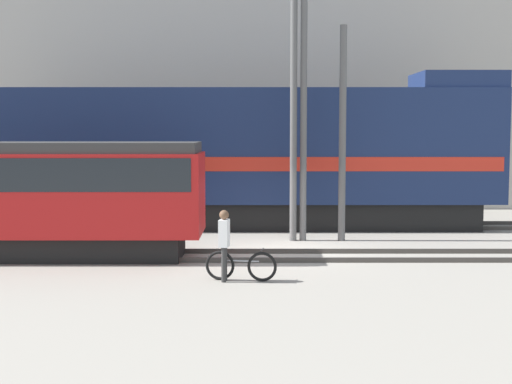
{
  "coord_description": "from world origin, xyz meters",
  "views": [
    {
      "loc": [
        -0.83,
        -21.16,
        3.67
      ],
      "look_at": [
        -0.72,
        -0.09,
        1.8
      ],
      "focal_mm": 50.0,
      "sensor_mm": 36.0,
      "label": 1
    }
  ],
  "objects_px": {
    "person": "(221,238)",
    "utility_pole_left": "(290,89)",
    "streetcar": "(25,192)",
    "freight_locomotive": "(229,156)",
    "utility_pole_center": "(300,120)",
    "bicycle": "(237,266)",
    "utility_pole_right": "(339,134)"
  },
  "relations": [
    {
      "from": "utility_pole_center",
      "to": "freight_locomotive",
      "type": "bearing_deg",
      "value": 127.29
    },
    {
      "from": "utility_pole_center",
      "to": "person",
      "type": "bearing_deg",
      "value": -110.07
    },
    {
      "from": "utility_pole_left",
      "to": "utility_pole_center",
      "type": "relative_size",
      "value": 1.25
    },
    {
      "from": "freight_locomotive",
      "to": "bicycle",
      "type": "xyz_separation_m",
      "value": [
        0.5,
        -9.4,
        -2.31
      ]
    },
    {
      "from": "utility_pole_center",
      "to": "utility_pole_right",
      "type": "height_order",
      "value": "utility_pole_center"
    },
    {
      "from": "person",
      "to": "utility_pole_center",
      "type": "height_order",
      "value": "utility_pole_center"
    },
    {
      "from": "freight_locomotive",
      "to": "utility_pole_left",
      "type": "relative_size",
      "value": 1.99
    },
    {
      "from": "freight_locomotive",
      "to": "utility_pole_center",
      "type": "bearing_deg",
      "value": -52.71
    },
    {
      "from": "freight_locomotive",
      "to": "bicycle",
      "type": "distance_m",
      "value": 9.69
    },
    {
      "from": "bicycle",
      "to": "utility_pole_center",
      "type": "bearing_deg",
      "value": 72.97
    },
    {
      "from": "person",
      "to": "utility_pole_right",
      "type": "distance_m",
      "value": 7.67
    },
    {
      "from": "streetcar",
      "to": "utility_pole_center",
      "type": "distance_m",
      "value": 8.83
    },
    {
      "from": "bicycle",
      "to": "person",
      "type": "xyz_separation_m",
      "value": [
        -0.4,
        -0.09,
        0.69
      ]
    },
    {
      "from": "streetcar",
      "to": "utility_pole_left",
      "type": "distance_m",
      "value": 8.83
    },
    {
      "from": "bicycle",
      "to": "utility_pole_right",
      "type": "distance_m",
      "value": 7.67
    },
    {
      "from": "freight_locomotive",
      "to": "bicycle",
      "type": "bearing_deg",
      "value": -86.95
    },
    {
      "from": "utility_pole_left",
      "to": "utility_pole_right",
      "type": "distance_m",
      "value": 2.16
    },
    {
      "from": "streetcar",
      "to": "utility_pole_center",
      "type": "relative_size",
      "value": 1.24
    },
    {
      "from": "streetcar",
      "to": "utility_pole_right",
      "type": "bearing_deg",
      "value": 18.89
    },
    {
      "from": "utility_pole_left",
      "to": "freight_locomotive",
      "type": "bearing_deg",
      "value": 123.38
    },
    {
      "from": "freight_locomotive",
      "to": "utility_pole_center",
      "type": "xyz_separation_m",
      "value": [
        2.41,
        -3.17,
        1.29
      ]
    },
    {
      "from": "freight_locomotive",
      "to": "utility_pole_left",
      "type": "xyz_separation_m",
      "value": [
        2.09,
        -3.17,
        2.29
      ]
    },
    {
      "from": "utility_pole_center",
      "to": "utility_pole_right",
      "type": "distance_m",
      "value": 1.35
    },
    {
      "from": "person",
      "to": "utility_pole_right",
      "type": "height_order",
      "value": "utility_pole_right"
    },
    {
      "from": "bicycle",
      "to": "freight_locomotive",
      "type": "bearing_deg",
      "value": 93.05
    },
    {
      "from": "utility_pole_left",
      "to": "utility_pole_right",
      "type": "bearing_deg",
      "value": 0.0
    },
    {
      "from": "bicycle",
      "to": "utility_pole_center",
      "type": "distance_m",
      "value": 7.45
    },
    {
      "from": "utility_pole_center",
      "to": "bicycle",
      "type": "bearing_deg",
      "value": -107.03
    },
    {
      "from": "person",
      "to": "utility_pole_left",
      "type": "xyz_separation_m",
      "value": [
        1.99,
        6.32,
        3.9
      ]
    },
    {
      "from": "bicycle",
      "to": "utility_pole_center",
      "type": "height_order",
      "value": "utility_pole_center"
    },
    {
      "from": "freight_locomotive",
      "to": "person",
      "type": "height_order",
      "value": "freight_locomotive"
    },
    {
      "from": "streetcar",
      "to": "person",
      "type": "xyz_separation_m",
      "value": [
        5.67,
        -3.16,
        -0.83
      ]
    }
  ]
}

